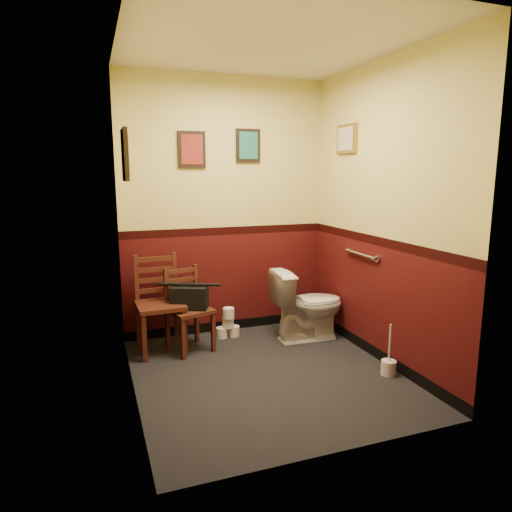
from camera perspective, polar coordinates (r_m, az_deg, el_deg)
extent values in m
cube|color=black|center=(4.09, 1.24, -14.54)|extent=(2.20, 2.40, 0.00)
cube|color=silver|center=(3.83, 1.41, 25.17)|extent=(2.20, 2.40, 0.00)
cube|color=#3F0C0D|center=(4.86, -3.85, 5.98)|extent=(2.20, 0.00, 2.70)
cube|color=#3F0C0D|center=(2.65, 10.77, 2.10)|extent=(2.20, 0.00, 2.70)
cube|color=#3F0C0D|center=(3.48, -15.85, 3.84)|extent=(0.00, 2.40, 2.70)
cube|color=#3F0C0D|center=(4.25, 15.34, 4.99)|extent=(0.00, 2.40, 2.70)
cylinder|color=silver|center=(4.49, 12.90, 0.21)|extent=(0.03, 0.50, 0.03)
cylinder|color=silver|center=(4.29, 14.92, -0.33)|extent=(0.02, 0.06, 0.06)
cylinder|color=silver|center=(4.70, 11.46, 0.74)|extent=(0.02, 0.06, 0.06)
cube|color=black|center=(4.75, -8.05, 13.05)|extent=(0.28, 0.03, 0.36)
cube|color=maroon|center=(4.73, -8.00, 13.06)|extent=(0.22, 0.01, 0.30)
cube|color=black|center=(4.91, -1.00, 13.64)|extent=(0.26, 0.03, 0.34)
cube|color=#20675A|center=(4.89, -0.93, 13.65)|extent=(0.20, 0.01, 0.28)
cube|color=black|center=(3.56, -16.08, 12.04)|extent=(0.03, 0.30, 0.38)
cube|color=#BFB596|center=(3.57, -15.81, 12.05)|extent=(0.01, 0.24, 0.31)
cube|color=olive|center=(4.73, 11.27, 14.17)|extent=(0.03, 0.34, 0.28)
cube|color=#BFB596|center=(4.73, 11.09, 14.19)|extent=(0.01, 0.28, 0.22)
imported|color=white|center=(4.79, 6.51, -6.12)|extent=(0.76, 0.45, 0.73)
cylinder|color=silver|center=(4.21, 16.23, -13.25)|extent=(0.13, 0.13, 0.13)
cylinder|color=silver|center=(4.13, 16.38, -10.56)|extent=(0.02, 0.02, 0.36)
cube|color=#5A291B|center=(4.49, -11.89, -6.06)|extent=(0.45, 0.45, 0.04)
cube|color=#5A291B|center=(4.36, -13.79, -9.89)|extent=(0.04, 0.04, 0.47)
cube|color=#5A291B|center=(4.71, -14.46, -8.37)|extent=(0.04, 0.04, 0.47)
cube|color=#5A291B|center=(4.42, -8.90, -9.42)|extent=(0.04, 0.04, 0.47)
cube|color=#5A291B|center=(4.76, -9.94, -7.96)|extent=(0.04, 0.04, 0.47)
cube|color=#5A291B|center=(4.59, -14.74, -2.78)|extent=(0.04, 0.04, 0.47)
cube|color=#5A291B|center=(4.64, -10.14, -2.43)|extent=(0.04, 0.04, 0.47)
cube|color=#5A291B|center=(4.64, -12.36, -4.18)|extent=(0.36, 0.04, 0.05)
cube|color=#5A291B|center=(4.62, -12.41, -2.92)|extent=(0.36, 0.04, 0.05)
cube|color=#5A291B|center=(4.59, -12.46, -1.66)|extent=(0.36, 0.04, 0.05)
cube|color=#5A291B|center=(4.57, -12.51, -0.38)|extent=(0.36, 0.04, 0.05)
cube|color=#5A291B|center=(4.49, -8.29, -6.74)|extent=(0.47, 0.47, 0.04)
cube|color=#5A291B|center=(4.35, -9.11, -10.18)|extent=(0.04, 0.04, 0.41)
cube|color=#5A291B|center=(4.63, -10.99, -8.97)|extent=(0.04, 0.04, 0.41)
cube|color=#5A291B|center=(4.50, -5.38, -9.39)|extent=(0.04, 0.04, 0.41)
cube|color=#5A291B|center=(4.77, -7.42, -8.28)|extent=(0.04, 0.04, 0.41)
cube|color=#5A291B|center=(4.51, -11.19, -4.07)|extent=(0.04, 0.04, 0.41)
cube|color=#5A291B|center=(4.66, -7.57, -3.51)|extent=(0.04, 0.04, 0.41)
cube|color=#5A291B|center=(4.61, -9.31, -5.15)|extent=(0.30, 0.11, 0.04)
cube|color=#5A291B|center=(4.59, -9.34, -4.06)|extent=(0.30, 0.11, 0.04)
cube|color=#5A291B|center=(4.57, -9.38, -2.96)|extent=(0.30, 0.11, 0.04)
cube|color=#5A291B|center=(4.55, -9.41, -1.85)|extent=(0.30, 0.11, 0.04)
cube|color=black|center=(4.46, -8.34, -5.17)|extent=(0.39, 0.30, 0.22)
cylinder|color=black|center=(4.42, -8.38, -3.53)|extent=(0.29, 0.15, 0.03)
cylinder|color=silver|center=(4.90, -4.28, -9.52)|extent=(0.12, 0.12, 0.11)
cylinder|color=silver|center=(4.94, -2.80, -9.36)|extent=(0.12, 0.12, 0.11)
cylinder|color=silver|center=(4.87, -3.51, -8.28)|extent=(0.12, 0.12, 0.11)
cylinder|color=silver|center=(4.82, -3.45, -7.13)|extent=(0.12, 0.12, 0.11)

